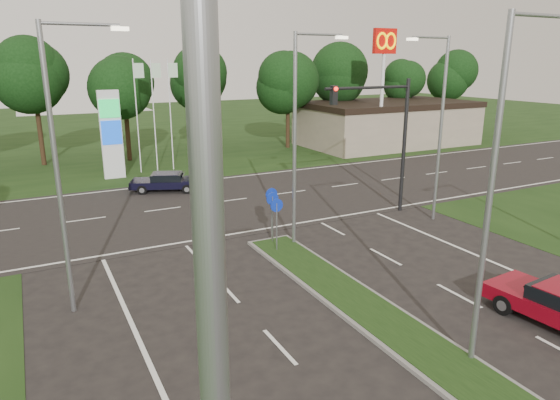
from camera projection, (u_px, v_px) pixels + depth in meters
name	position (u px, v px, depth m)	size (l,w,h in m)	color
verge_far	(118.00, 134.00, 55.15)	(160.00, 50.00, 0.02)	black
cross_road	(215.00, 203.00, 28.61)	(160.00, 12.00, 0.02)	black
commercial_building	(387.00, 124.00, 48.03)	(16.00, 9.00, 4.00)	gray
streetlight_median_near	(498.00, 179.00, 12.27)	(2.53, 0.22, 9.00)	gray
streetlight_median_far	(299.00, 130.00, 20.83)	(2.53, 0.22, 9.00)	gray
streetlight_left_far	(62.00, 157.00, 15.02)	(2.53, 0.22, 9.00)	gray
streetlight_right_far	(439.00, 120.00, 24.26)	(2.53, 0.22, 9.00)	gray
traffic_signal	(386.00, 126.00, 25.38)	(5.10, 0.42, 7.00)	black
median_signs	(273.00, 208.00, 21.64)	(1.16, 1.76, 2.38)	gray
gas_pylon	(114.00, 132.00, 33.83)	(5.80, 1.26, 8.00)	silver
mcdonalds_sign	(384.00, 59.00, 41.20)	(2.20, 0.47, 10.40)	silver
treeline_far	(145.00, 74.00, 40.45)	(6.00, 6.00, 9.90)	black
navy_sedan	(166.00, 182.00, 30.99)	(4.54, 3.20, 1.16)	black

